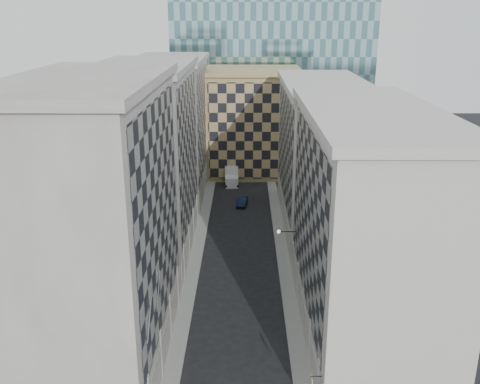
{
  "coord_description": "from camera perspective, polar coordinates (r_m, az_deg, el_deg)",
  "views": [
    {
      "loc": [
        0.64,
        -27.9,
        27.91
      ],
      "look_at": [
        0.24,
        13.09,
        14.22
      ],
      "focal_mm": 40.0,
      "sensor_mm": 36.0,
      "label": 1
    }
  ],
  "objects": [
    {
      "name": "dark_car",
      "position": [
        81.8,
        0.25,
        -0.99
      ],
      "size": [
        1.85,
        4.08,
        1.3
      ],
      "primitive_type": "imported",
      "rotation": [
        0.0,
        0.0,
        -0.12
      ],
      "color": "black",
      "rests_on": "ground"
    },
    {
      "name": "shop_sign",
      "position": [
        39.45,
        7.67,
        -19.33
      ],
      "size": [
        0.79,
        0.69,
        0.77
      ],
      "rotation": [
        0.0,
        0.0,
        0.06
      ],
      "color": "black",
      "rests_on": "ground"
    },
    {
      "name": "bldg_right_a",
      "position": [
        47.49,
        13.0,
        -3.77
      ],
      "size": [
        10.8,
        26.8,
        20.7
      ],
      "color": "#BBB6AB",
      "rests_on": "ground"
    },
    {
      "name": "bldg_left_b",
      "position": [
        64.16,
        -9.81,
        3.22
      ],
      "size": [
        10.8,
        22.8,
        22.7
      ],
      "color": "gray",
      "rests_on": "ground"
    },
    {
      "name": "sidewalk_east",
      "position": [
        64.41,
        4.65,
        -7.19
      ],
      "size": [
        1.5,
        100.0,
        0.15
      ],
      "primitive_type": "cube",
      "color": "gray",
      "rests_on": "ground"
    },
    {
      "name": "church_tower",
      "position": [
        109.91,
        0.24,
        17.98
      ],
      "size": [
        7.2,
        7.2,
        51.5
      ],
      "color": "#2D2823",
      "rests_on": "ground"
    },
    {
      "name": "bldg_left_c",
      "position": [
        85.43,
        -7.25,
        6.79
      ],
      "size": [
        10.8,
        22.8,
        21.7
      ],
      "color": "gray",
      "rests_on": "ground"
    },
    {
      "name": "sidewalk_west",
      "position": [
        64.52,
        -4.77,
        -7.15
      ],
      "size": [
        1.5,
        100.0,
        0.15
      ],
      "primitive_type": "cube",
      "color": "gray",
      "rests_on": "ground"
    },
    {
      "name": "bldg_left_a",
      "position": [
        43.65,
        -14.82,
        -3.8
      ],
      "size": [
        10.8,
        22.8,
        23.7
      ],
      "color": "gray",
      "rests_on": "ground"
    },
    {
      "name": "tan_block",
      "position": [
        97.57,
        1.36,
        7.56
      ],
      "size": [
        16.8,
        14.8,
        18.8
      ],
      "color": "tan",
      "rests_on": "ground"
    },
    {
      "name": "bracket_lamp",
      "position": [
        56.39,
        4.33,
        -4.23
      ],
      "size": [
        1.98,
        0.36,
        0.36
      ],
      "color": "black",
      "rests_on": "ground"
    },
    {
      "name": "bldg_right_b",
      "position": [
        72.92,
        8.65,
        3.92
      ],
      "size": [
        10.8,
        28.8,
        19.7
      ],
      "color": "#BBB6AB",
      "rests_on": "ground"
    },
    {
      "name": "flagpoles_left",
      "position": [
        39.86,
        -9.15,
        -11.76
      ],
      "size": [
        0.1,
        6.33,
        2.33
      ],
      "color": "gray",
      "rests_on": "ground"
    },
    {
      "name": "box_truck",
      "position": [
        92.18,
        -0.91,
        1.7
      ],
      "size": [
        2.48,
        5.58,
        3.01
      ],
      "rotation": [
        0.0,
        0.0,
        0.05
      ],
      "color": "silver",
      "rests_on": "ground"
    }
  ]
}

